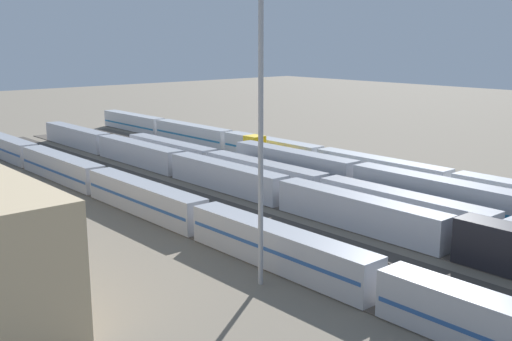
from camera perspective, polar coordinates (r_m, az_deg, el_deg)
name	(u,v)px	position (r m, az deg, el deg)	size (l,w,h in m)	color
ground_plane	(249,191)	(87.20, -0.64, -1.89)	(400.00, 400.00, 0.00)	#756B5B
track_bed_0	(332,173)	(99.13, 7.08, -0.23)	(140.00, 2.80, 0.12)	#4C443D
track_bed_1	(310,177)	(95.54, 5.07, -0.66)	(140.00, 2.80, 0.12)	#4C443D
track_bed_2	(287,182)	(92.09, 2.91, -1.11)	(140.00, 2.80, 0.12)	#4C443D
track_bed_3	(262,187)	(88.78, 0.59, -1.60)	(140.00, 2.80, 0.12)	#3D3833
track_bed_4	(236,193)	(85.64, -1.92, -2.12)	(140.00, 2.80, 0.12)	#4C443D
track_bed_5	(207,199)	(82.68, -4.61, -2.67)	(140.00, 2.80, 0.12)	#3D3833
track_bed_6	(176,205)	(79.92, -7.49, -3.26)	(140.00, 2.80, 0.12)	#4C443D
track_bed_7	(142,212)	(77.39, -10.58, -3.88)	(140.00, 2.80, 0.12)	#4C443D
train_on_track_4	(220,175)	(87.91, -3.40, -0.41)	(114.80, 3.00, 4.40)	black
train_on_track_7	(144,198)	(76.47, -10.44, -2.55)	(119.80, 3.06, 3.80)	#A8AAB2
train_on_track_1	(265,155)	(102.52, 0.87, 1.47)	(10.00, 3.00, 5.00)	gold
train_on_track_3	(325,190)	(79.82, 6.46, -1.81)	(95.60, 3.06, 3.80)	#A8AAB2
train_on_track_2	(435,198)	(75.79, 16.44, -2.51)	(71.40, 3.06, 5.00)	#A8AAB2
train_on_track_0	(311,157)	(101.82, 5.17, 1.27)	(139.00, 3.06, 4.40)	#1E6B9E
light_mast_1	(261,78)	(50.67, 0.46, 8.62)	(2.80, 0.70, 28.49)	#9EA0A5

